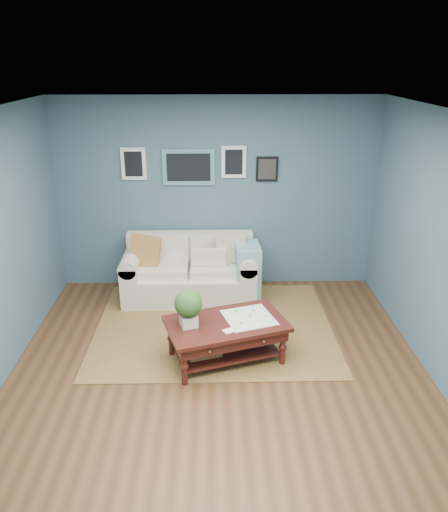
{
  "coord_description": "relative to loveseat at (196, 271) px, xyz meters",
  "views": [
    {
      "loc": [
        -0.05,
        -4.33,
        3.17
      ],
      "look_at": [
        0.07,
        1.0,
        1.02
      ],
      "focal_mm": 35.0,
      "sensor_mm": 36.0,
      "label": 1
    }
  ],
  "objects": [
    {
      "name": "room_shell",
      "position": [
        0.29,
        -1.97,
        0.97
      ],
      "size": [
        5.0,
        5.02,
        2.7
      ],
      "color": "brown",
      "rests_on": "ground"
    },
    {
      "name": "area_rug",
      "position": [
        0.25,
        -0.86,
        -0.38
      ],
      "size": [
        2.93,
        2.34,
        0.01
      ],
      "primitive_type": "cube",
      "color": "brown",
      "rests_on": "ground"
    },
    {
      "name": "loveseat",
      "position": [
        0.0,
        0.0,
        0.0
      ],
      "size": [
        1.87,
        0.85,
        0.96
      ],
      "color": "#F0E0CD",
      "rests_on": "ground"
    },
    {
      "name": "coffee_table",
      "position": [
        0.31,
        -1.61,
        0.01
      ],
      "size": [
        1.45,
        1.1,
        0.9
      ],
      "rotation": [
        0.0,
        0.0,
        0.31
      ],
      "color": "#381712",
      "rests_on": "ground"
    }
  ]
}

